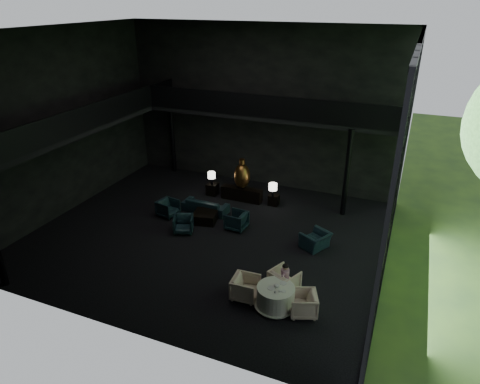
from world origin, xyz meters
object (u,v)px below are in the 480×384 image
at_px(side_table_right, 274,200).
at_px(child, 285,272).
at_px(table_lamp_right, 273,187).
at_px(console, 242,194).
at_px(lounge_armchair_south, 183,223).
at_px(side_table_left, 213,189).
at_px(dining_chair_west, 245,286).
at_px(coffee_table, 205,217).
at_px(window_armchair, 316,238).
at_px(dining_chair_east, 303,302).
at_px(lounge_armchair_east, 236,219).
at_px(bronze_urn, 242,176).
at_px(table_lamp_left, 212,176).
at_px(sofa, 206,203).
at_px(dining_table, 275,298).
at_px(dining_chair_north, 284,278).
at_px(lounge_armchair_west, 168,207).

relative_size(side_table_right, child, 0.85).
bearing_deg(table_lamp_right, console, 176.24).
bearing_deg(lounge_armchair_south, side_table_left, 75.41).
bearing_deg(dining_chair_west, coffee_table, 37.75).
bearing_deg(coffee_table, window_armchair, -3.39).
bearing_deg(dining_chair_east, side_table_left, -158.25).
bearing_deg(window_armchair, lounge_armchair_east, -66.06).
bearing_deg(dining_chair_west, lounge_armchair_east, 23.88).
bearing_deg(child, console, -56.18).
height_order(bronze_urn, table_lamp_left, bronze_urn).
bearing_deg(dining_chair_east, sofa, -151.97).
bearing_deg(table_lamp_left, side_table_left, 90.00).
bearing_deg(bronze_urn, side_table_right, 2.98).
height_order(sofa, child, child).
bearing_deg(table_lamp_right, dining_table, -70.66).
distance_m(table_lamp_left, dining_chair_west, 8.19).
bearing_deg(dining_table, side_table_right, 108.78).
height_order(lounge_armchair_south, coffee_table, lounge_armchair_south).
height_order(table_lamp_left, side_table_right, table_lamp_left).
distance_m(sofa, lounge_armchair_east, 2.13).
relative_size(console, dining_chair_east, 2.23).
height_order(table_lamp_right, dining_table, table_lamp_right).
bearing_deg(side_table_left, dining_chair_north, -47.08).
bearing_deg(sofa, lounge_armchair_east, 156.43).
distance_m(coffee_table, dining_chair_north, 5.71).
height_order(side_table_right, dining_chair_east, dining_chair_east).
bearing_deg(sofa, side_table_left, -71.77).
bearing_deg(lounge_armchair_west, bronze_urn, -30.07).
height_order(bronze_urn, side_table_right, bronze_urn).
distance_m(console, window_armchair, 5.21).
xyz_separation_m(side_table_left, child, (5.60, -6.02, 0.46)).
distance_m(console, table_lamp_left, 1.75).
distance_m(sofa, lounge_armchair_south, 2.04).
bearing_deg(table_lamp_left, table_lamp_right, -1.89).
bearing_deg(sofa, table_lamp_left, -71.28).
relative_size(side_table_left, lounge_armchair_south, 0.69).
xyz_separation_m(table_lamp_left, lounge_armchair_west, (-0.85, -2.77, -0.58)).
distance_m(table_lamp_left, dining_chair_east, 9.43).
bearing_deg(table_lamp_left, dining_chair_east, -46.68).
relative_size(console, coffee_table, 2.05).
bearing_deg(side_table_right, child, -68.47).
bearing_deg(dining_chair_east, table_lamp_left, -158.02).
height_order(sofa, dining_chair_west, dining_chair_west).
xyz_separation_m(window_armchair, dining_table, (-0.35, -3.95, -0.10)).
distance_m(console, table_lamp_right, 1.74).
distance_m(side_table_left, child, 8.23).
height_order(window_armchair, dining_table, window_armchair).
bearing_deg(lounge_armchair_south, table_lamp_right, 31.76).
bearing_deg(window_armchair, table_lamp_right, -108.16).
height_order(console, dining_chair_east, dining_chair_east).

